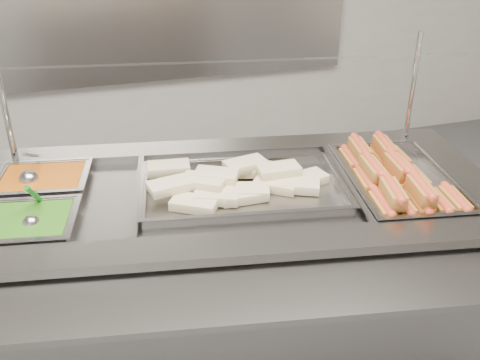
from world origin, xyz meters
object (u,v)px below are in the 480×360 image
object	(u,v)px
pan_hotdogs	(397,187)
serving_spoon	(32,218)
sneeze_guard	(218,66)
steam_counter	(227,289)
ladle	(29,178)
pan_wraps	(243,192)

from	to	relation	value
pan_hotdogs	serving_spoon	xyz separation A→B (m)	(-1.15, 0.07, 0.05)
sneeze_guard	pan_hotdogs	size ratio (longest dim) A/B	2.78
steam_counter	ladle	xyz separation A→B (m)	(-0.60, 0.23, 0.42)
pan_wraps	ladle	world-z (taller)	ladle
sneeze_guard	ladle	distance (m)	0.72
steam_counter	pan_wraps	distance (m)	0.39
ladle	serving_spoon	bearing A→B (deg)	-86.38
pan_wraps	pan_hotdogs	bearing A→B (deg)	-10.39
pan_hotdogs	pan_wraps	distance (m)	0.52
steam_counter	pan_wraps	size ratio (longest dim) A/B	2.70
steam_counter	serving_spoon	bearing A→B (deg)	-176.70
steam_counter	serving_spoon	world-z (taller)	serving_spoon
serving_spoon	steam_counter	bearing A→B (deg)	3.30
pan_hotdogs	serving_spoon	world-z (taller)	serving_spoon
ladle	pan_hotdogs	bearing A→B (deg)	-16.09
steam_counter	pan_wraps	bearing A→B (deg)	-10.39
pan_wraps	ladle	xyz separation A→B (m)	(-0.65, 0.24, 0.03)
serving_spoon	pan_wraps	bearing A→B (deg)	2.12
ladle	serving_spoon	distance (m)	0.27
pan_wraps	ladle	bearing A→B (deg)	159.66
sneeze_guard	serving_spoon	bearing A→B (deg)	-159.47
steam_counter	ladle	size ratio (longest dim) A/B	10.16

